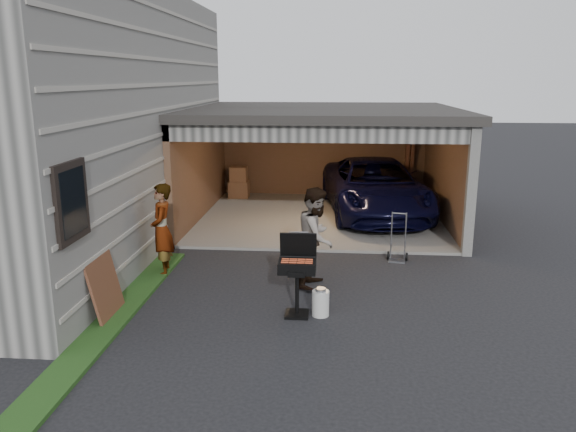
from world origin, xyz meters
The scene contains 11 objects.
ground centered at (0.00, 0.00, 0.00)m, with size 80.00×80.00×0.00m, color black.
house centered at (-6.00, 4.00, 2.75)m, with size 7.00×11.00×5.50m, color #474744.
groundcover_strip centered at (-2.25, -1.00, 0.03)m, with size 0.50×8.00×0.06m, color #193814.
garage centered at (0.76, 6.79, 1.87)m, with size 6.80×6.30×2.90m.
minivan centered at (2.20, 6.90, 0.73)m, with size 2.43×5.26×1.46m, color black.
woman centered at (-2.10, 1.89, 0.87)m, with size 0.64×0.42×1.75m, color #99AAC1.
man centered at (0.80, 1.56, 0.90)m, with size 0.87×0.68×1.79m, color #42211A.
bbq_grill centered at (0.55, 0.23, 0.76)m, with size 0.58×0.51×1.29m.
propane_tank centered at (0.92, 0.23, 0.20)m, with size 0.27×0.27×0.41m, color silver.
plywood_panel centered at (-2.40, -0.12, 0.50)m, with size 0.04×0.90×1.01m, color #4E2E1B.
hand_truck centered at (2.41, 3.07, 0.19)m, with size 0.44×0.36×1.01m.
Camera 1 is at (1.08, -7.99, 3.65)m, focal length 35.00 mm.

